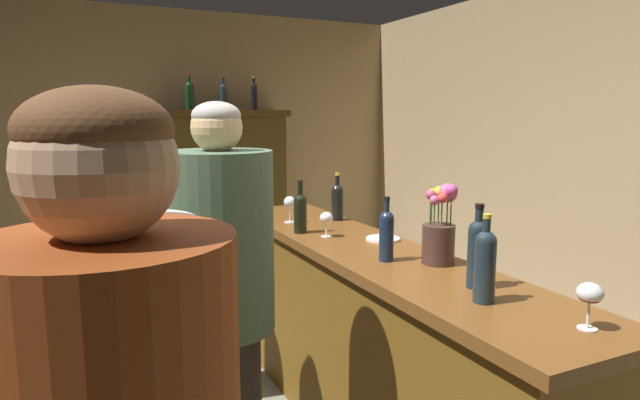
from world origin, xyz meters
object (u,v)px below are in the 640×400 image
display_bottle_left (190,94)px  display_cabinet (227,196)px  flower_arrangement (440,231)px  patron_tall (222,314)px  bar_counter (367,343)px  wine_glass_rear (590,295)px  wine_glass_mid (290,203)px  wine_glass_front (326,219)px  wine_bottle_riesling (478,250)px  wine_bottle_chardonnay (387,233)px  patron_in_navy (125,258)px  display_bottle_center (254,95)px  display_bottle_midleft (224,96)px  patron_in_grey (149,288)px  wine_bottle_pinot (485,263)px  wine_bottle_syrah (337,200)px  cheese_plate (383,239)px  wine_bottle_malbec (300,211)px

display_bottle_left → display_cabinet: bearing=0.0°
flower_arrangement → patron_tall: size_ratio=0.21×
bar_counter → wine_glass_rear: wine_glass_rear is taller
wine_glass_mid → wine_glass_front: bearing=-86.6°
wine_bottle_riesling → wine_bottle_chardonnay: bearing=102.6°
bar_counter → patron_in_navy: (-1.06, 0.83, 0.36)m
display_cabinet → display_bottle_center: 1.00m
wine_bottle_chardonnay → patron_in_navy: 1.50m
display_bottle_midleft → patron_in_grey: size_ratio=0.19×
display_cabinet → wine_bottle_pinot: bearing=-91.6°
wine_glass_front → wine_glass_rear: wine_glass_rear is taller
patron_in_navy → wine_bottle_chardonnay: bearing=-8.6°
wine_glass_front → flower_arrangement: flower_arrangement is taller
wine_glass_front → display_bottle_left: size_ratio=0.43×
wine_bottle_pinot → flower_arrangement: size_ratio=0.89×
flower_arrangement → display_bottle_midleft: size_ratio=1.18×
wine_bottle_pinot → wine_glass_mid: wine_bottle_pinot is taller
wine_bottle_pinot → wine_bottle_chardonnay: bearing=91.5°
wine_bottle_syrah → patron_in_navy: size_ratio=0.19×
bar_counter → patron_in_grey: (-1.02, 0.26, 0.36)m
wine_glass_rear → display_bottle_midleft: bearing=90.3°
wine_glass_front → display_bottle_center: 2.59m
bar_counter → wine_bottle_pinot: wine_bottle_pinot is taller
cheese_plate → patron_in_grey: patron_in_grey is taller
wine_bottle_syrah → wine_glass_mid: size_ratio=1.84×
wine_glass_front → wine_bottle_chardonnay: bearing=-87.0°
display_bottle_center → wine_bottle_malbec: bearing=-102.8°
bar_counter → display_bottle_left: bearing=95.4°
display_bottle_center → bar_counter: bearing=-97.3°
bar_counter → wine_bottle_chardonnay: wine_bottle_chardonnay is taller
wine_bottle_pinot → cheese_plate: 0.99m
wine_glass_rear → patron_in_navy: (-1.13, 2.01, -0.24)m
wine_bottle_riesling → wine_bottle_malbec: (-0.22, 1.17, -0.02)m
wine_bottle_syrah → flower_arrangement: (-0.05, -1.07, 0.02)m
wine_bottle_chardonnay → display_bottle_left: size_ratio=0.93×
display_cabinet → wine_glass_mid: bearing=-94.9°
display_bottle_left → display_bottle_midleft: size_ratio=1.05×
flower_arrangement → patron_in_grey: 1.35m
wine_glass_rear → cheese_plate: (0.07, 1.28, -0.10)m
bar_counter → patron_in_grey: size_ratio=1.73×
display_bottle_center → patron_in_navy: size_ratio=0.20×
wine_bottle_chardonnay → wine_bottle_malbec: 0.71m
bar_counter → display_bottle_midleft: display_bottle_midleft is taller
display_bottle_center → wine_glass_rear: bearing=-94.0°
wine_bottle_riesling → patron_in_navy: bearing=125.5°
display_bottle_center → wine_bottle_chardonnay: bearing=-97.8°
bar_counter → wine_bottle_riesling: (0.05, -0.72, 0.64)m
wine_glass_front → display_bottle_center: size_ratio=0.43×
wine_bottle_malbec → display_cabinet: bearing=84.3°
wine_bottle_malbec → display_bottle_left: display_bottle_left is taller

